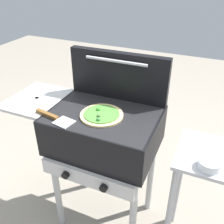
{
  "coord_description": "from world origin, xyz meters",
  "views": [
    {
      "loc": [
        0.55,
        -1.15,
        1.67
      ],
      "look_at": [
        0.05,
        0.0,
        0.92
      ],
      "focal_mm": 41.13,
      "sensor_mm": 36.0,
      "label": 1
    }
  ],
  "objects_px": {
    "grill": "(102,133)",
    "topping_bowl_near": "(209,164)",
    "spatula": "(54,118)",
    "pizza_veggie": "(102,115)",
    "prep_table": "(212,188)"
  },
  "relations": [
    {
      "from": "pizza_veggie",
      "to": "spatula",
      "type": "height_order",
      "value": "pizza_veggie"
    },
    {
      "from": "grill",
      "to": "topping_bowl_near",
      "type": "distance_m",
      "value": 0.64
    },
    {
      "from": "pizza_veggie",
      "to": "prep_table",
      "type": "xyz_separation_m",
      "value": [
        0.66,
        0.03,
        -0.34
      ]
    },
    {
      "from": "spatula",
      "to": "pizza_veggie",
      "type": "bearing_deg",
      "value": 29.37
    },
    {
      "from": "pizza_veggie",
      "to": "topping_bowl_near",
      "type": "relative_size",
      "value": 2.26
    },
    {
      "from": "spatula",
      "to": "prep_table",
      "type": "distance_m",
      "value": 0.97
    },
    {
      "from": "grill",
      "to": "topping_bowl_near",
      "type": "relative_size",
      "value": 8.76
    },
    {
      "from": "grill",
      "to": "prep_table",
      "type": "height_order",
      "value": "grill"
    },
    {
      "from": "prep_table",
      "to": "grill",
      "type": "bearing_deg",
      "value": -179.63
    },
    {
      "from": "pizza_veggie",
      "to": "spatula",
      "type": "distance_m",
      "value": 0.27
    },
    {
      "from": "pizza_veggie",
      "to": "spatula",
      "type": "bearing_deg",
      "value": -150.63
    },
    {
      "from": "pizza_veggie",
      "to": "topping_bowl_near",
      "type": "bearing_deg",
      "value": -7.24
    },
    {
      "from": "pizza_veggie",
      "to": "topping_bowl_near",
      "type": "xyz_separation_m",
      "value": [
        0.61,
        -0.08,
        -0.09
      ]
    },
    {
      "from": "grill",
      "to": "topping_bowl_near",
      "type": "height_order",
      "value": "grill"
    },
    {
      "from": "spatula",
      "to": "topping_bowl_near",
      "type": "distance_m",
      "value": 0.85
    }
  ]
}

